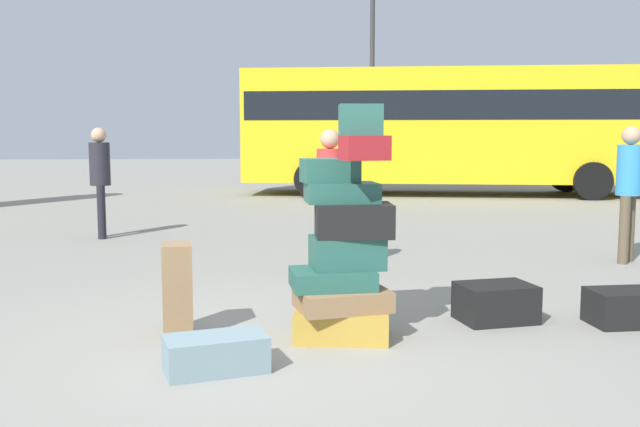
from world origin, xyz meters
name	(u,v)px	position (x,y,z in m)	size (l,w,h in m)	color
ground_plane	(284,348)	(0.00, 0.00, 0.00)	(80.00, 80.00, 0.00)	gray
suitcase_tower	(344,251)	(0.48, 0.27, 0.66)	(0.79, 0.73, 1.77)	#B28C33
suitcase_brown_left_side	(177,290)	(-0.80, 0.41, 0.36)	(0.22, 0.31, 0.72)	olive
suitcase_black_upright_blue	(496,303)	(1.79, 0.56, 0.16)	(0.60, 0.44, 0.31)	black
suitcase_black_white_trunk	(634,307)	(2.88, 0.35, 0.14)	(0.72, 0.39, 0.29)	black
suitcase_slate_behind_tower	(216,354)	(-0.46, -0.45, 0.12)	(0.65, 0.35, 0.24)	gray
person_bearded_onlooker	(100,173)	(-2.44, 5.69, 0.98)	(0.30, 0.33, 1.64)	black
person_tourist_with_camera	(330,187)	(0.66, 2.83, 0.96)	(0.30, 0.34, 1.60)	black
person_passerby_in_red	(629,182)	(4.29, 2.99, 0.98)	(0.30, 0.30, 1.64)	brown
parked_bus	(447,123)	(4.80, 12.64, 1.83)	(10.52, 4.48, 3.15)	yellow
lamp_post	(372,51)	(2.82, 12.47, 3.59)	(0.36, 0.36, 5.41)	#333338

